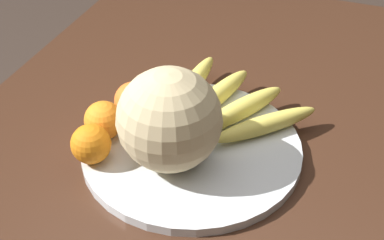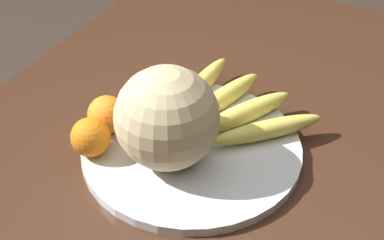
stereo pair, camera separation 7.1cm
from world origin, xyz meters
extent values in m
cube|color=#3D2316|center=(0.00, 0.00, 0.70)|extent=(1.33, 0.87, 0.04)
cube|color=#3D2316|center=(0.58, 0.35, 0.34)|extent=(0.07, 0.07, 0.68)
cylinder|color=silver|center=(0.00, 0.02, 0.73)|extent=(0.36, 0.36, 0.02)
torus|color=#1E4C56|center=(0.00, 0.02, 0.73)|extent=(0.36, 0.36, 0.01)
sphere|color=#C6B284|center=(-0.05, 0.03, 0.82)|extent=(0.16, 0.16, 0.16)
sphere|color=#473819|center=(0.02, 0.03, 0.76)|extent=(0.02, 0.02, 0.02)
ellipsoid|color=#E5D156|center=(0.07, -0.09, 0.76)|extent=(0.16, 0.16, 0.03)
ellipsoid|color=#E5D156|center=(0.10, -0.04, 0.76)|extent=(0.18, 0.13, 0.03)
ellipsoid|color=#E5D156|center=(0.12, 0.01, 0.76)|extent=(0.20, 0.09, 0.03)
ellipsoid|color=#E5D156|center=(0.14, 0.07, 0.76)|extent=(0.20, 0.04, 0.03)
sphere|color=orange|center=(0.04, 0.14, 0.77)|extent=(0.07, 0.07, 0.07)
sphere|color=orange|center=(0.07, 0.08, 0.77)|extent=(0.06, 0.06, 0.06)
sphere|color=orange|center=(-0.09, 0.15, 0.77)|extent=(0.06, 0.06, 0.06)
sphere|color=orange|center=(-0.03, 0.16, 0.77)|extent=(0.06, 0.06, 0.06)
cube|color=white|center=(0.03, 0.07, 0.74)|extent=(0.09, 0.06, 0.00)
camera|label=1|loc=(-0.62, -0.22, 1.31)|focal=50.00mm
camera|label=2|loc=(-0.59, -0.28, 1.31)|focal=50.00mm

